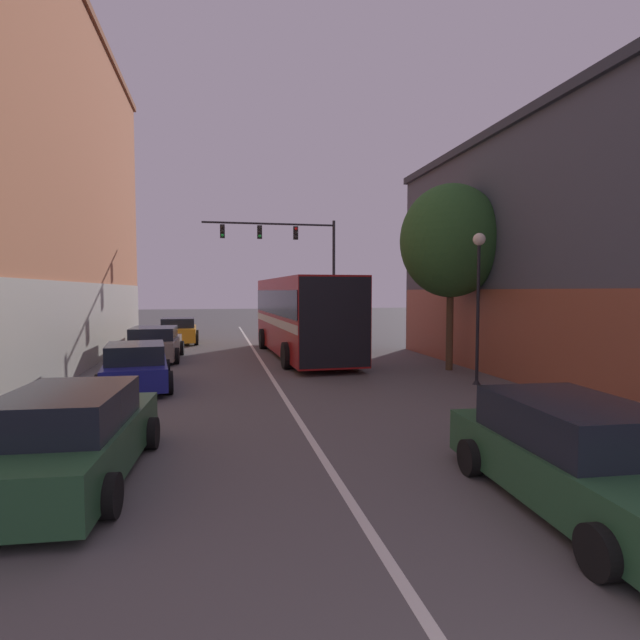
{
  "coord_description": "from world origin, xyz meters",
  "views": [
    {
      "loc": [
        -1.77,
        -1.27,
        2.9
      ],
      "look_at": [
        2.15,
        17.62,
        1.76
      ],
      "focal_mm": 28.0,
      "sensor_mm": 36.0,
      "label": 1
    }
  ],
  "objects_px": {
    "parked_car_left_far": "(178,331)",
    "street_tree_near": "(451,241)",
    "parked_car_left_mid": "(155,344)",
    "parked_car_left_near": "(136,367)",
    "street_lamp": "(478,285)",
    "parked_car_left_distant": "(72,438)",
    "hatchback_foreground": "(581,459)",
    "traffic_signal_gantry": "(293,250)",
    "bus": "(302,313)"
  },
  "relations": [
    {
      "from": "traffic_signal_gantry",
      "to": "street_lamp",
      "type": "xyz_separation_m",
      "value": [
        3.21,
        -16.5,
        -2.31
      ]
    },
    {
      "from": "traffic_signal_gantry",
      "to": "parked_car_left_distant",
      "type": "bearing_deg",
      "value": -106.87
    },
    {
      "from": "parked_car_left_mid",
      "to": "traffic_signal_gantry",
      "type": "relative_size",
      "value": 0.55
    },
    {
      "from": "hatchback_foreground",
      "to": "parked_car_left_near",
      "type": "relative_size",
      "value": 1.14
    },
    {
      "from": "traffic_signal_gantry",
      "to": "hatchback_foreground",
      "type": "bearing_deg",
      "value": -89.88
    },
    {
      "from": "hatchback_foreground",
      "to": "parked_car_left_far",
      "type": "xyz_separation_m",
      "value": [
        -6.77,
        22.72,
        0.01
      ]
    },
    {
      "from": "parked_car_left_mid",
      "to": "hatchback_foreground",
      "type": "bearing_deg",
      "value": -155.51
    },
    {
      "from": "parked_car_left_near",
      "to": "street_lamp",
      "type": "bearing_deg",
      "value": -105.0
    },
    {
      "from": "parked_car_left_far",
      "to": "street_tree_near",
      "type": "xyz_separation_m",
      "value": [
        10.39,
        -11.58,
        4.01
      ]
    },
    {
      "from": "bus",
      "to": "parked_car_left_far",
      "type": "distance_m",
      "value": 8.97
    },
    {
      "from": "parked_car_left_near",
      "to": "street_tree_near",
      "type": "distance_m",
      "value": 11.49
    },
    {
      "from": "parked_car_left_far",
      "to": "traffic_signal_gantry",
      "type": "bearing_deg",
      "value": -74.35
    },
    {
      "from": "parked_car_left_distant",
      "to": "parked_car_left_mid",
      "type": "bearing_deg",
      "value": 4.92
    },
    {
      "from": "parked_car_left_far",
      "to": "street_tree_near",
      "type": "bearing_deg",
      "value": -139.91
    },
    {
      "from": "street_tree_near",
      "to": "hatchback_foreground",
      "type": "bearing_deg",
      "value": -108.0
    },
    {
      "from": "parked_car_left_distant",
      "to": "traffic_signal_gantry",
      "type": "bearing_deg",
      "value": -13.57
    },
    {
      "from": "bus",
      "to": "parked_car_left_far",
      "type": "xyz_separation_m",
      "value": [
        -5.77,
        6.75,
        -1.25
      ]
    },
    {
      "from": "street_tree_near",
      "to": "parked_car_left_mid",
      "type": "bearing_deg",
      "value": 155.67
    },
    {
      "from": "traffic_signal_gantry",
      "to": "street_lamp",
      "type": "height_order",
      "value": "traffic_signal_gantry"
    },
    {
      "from": "street_lamp",
      "to": "parked_car_left_distant",
      "type": "bearing_deg",
      "value": -149.22
    },
    {
      "from": "parked_car_left_far",
      "to": "street_tree_near",
      "type": "height_order",
      "value": "street_tree_near"
    },
    {
      "from": "parked_car_left_distant",
      "to": "street_tree_near",
      "type": "bearing_deg",
      "value": -46.79
    },
    {
      "from": "parked_car_left_near",
      "to": "parked_car_left_far",
      "type": "distance_m",
      "value": 12.94
    },
    {
      "from": "traffic_signal_gantry",
      "to": "parked_car_left_far",
      "type": "bearing_deg",
      "value": -162.54
    },
    {
      "from": "parked_car_left_near",
      "to": "parked_car_left_mid",
      "type": "distance_m",
      "value": 6.28
    },
    {
      "from": "bus",
      "to": "traffic_signal_gantry",
      "type": "xyz_separation_m",
      "value": [
        0.95,
        8.86,
        3.45
      ]
    },
    {
      "from": "parked_car_left_near",
      "to": "street_tree_near",
      "type": "height_order",
      "value": "street_tree_near"
    },
    {
      "from": "hatchback_foreground",
      "to": "parked_car_left_mid",
      "type": "relative_size",
      "value": 1.06
    },
    {
      "from": "traffic_signal_gantry",
      "to": "parked_car_left_mid",
      "type": "bearing_deg",
      "value": -129.34
    },
    {
      "from": "hatchback_foreground",
      "to": "parked_car_left_distant",
      "type": "xyz_separation_m",
      "value": [
        -6.87,
        2.37,
        0.01
      ]
    },
    {
      "from": "hatchback_foreground",
      "to": "street_lamp",
      "type": "distance_m",
      "value": 9.23
    },
    {
      "from": "traffic_signal_gantry",
      "to": "street_tree_near",
      "type": "height_order",
      "value": "traffic_signal_gantry"
    },
    {
      "from": "parked_car_left_distant",
      "to": "traffic_signal_gantry",
      "type": "relative_size",
      "value": 0.57
    },
    {
      "from": "parked_car_left_mid",
      "to": "parked_car_left_far",
      "type": "distance_m",
      "value": 6.69
    },
    {
      "from": "bus",
      "to": "street_lamp",
      "type": "distance_m",
      "value": 8.77
    },
    {
      "from": "hatchback_foreground",
      "to": "traffic_signal_gantry",
      "type": "height_order",
      "value": "traffic_signal_gantry"
    },
    {
      "from": "parked_car_left_mid",
      "to": "parked_car_left_distant",
      "type": "distance_m",
      "value": 13.69
    },
    {
      "from": "street_lamp",
      "to": "parked_car_left_mid",
      "type": "bearing_deg",
      "value": 143.46
    },
    {
      "from": "bus",
      "to": "street_tree_near",
      "type": "distance_m",
      "value": 7.24
    },
    {
      "from": "hatchback_foreground",
      "to": "parked_car_left_mid",
      "type": "xyz_separation_m",
      "value": [
        -7.25,
        16.05,
        0.01
      ]
    },
    {
      "from": "parked_car_left_mid",
      "to": "parked_car_left_far",
      "type": "height_order",
      "value": "parked_car_left_far"
    },
    {
      "from": "hatchback_foreground",
      "to": "street_tree_near",
      "type": "xyz_separation_m",
      "value": [
        3.62,
        11.14,
        4.02
      ]
    },
    {
      "from": "bus",
      "to": "parked_car_left_distant",
      "type": "distance_m",
      "value": 14.87
    },
    {
      "from": "hatchback_foreground",
      "to": "parked_car_left_near",
      "type": "xyz_separation_m",
      "value": [
        -7.06,
        9.78,
        -0.01
      ]
    },
    {
      "from": "parked_car_left_near",
      "to": "parked_car_left_far",
      "type": "height_order",
      "value": "parked_car_left_far"
    },
    {
      "from": "parked_car_left_distant",
      "to": "hatchback_foreground",
      "type": "bearing_deg",
      "value": -105.72
    },
    {
      "from": "parked_car_left_near",
      "to": "parked_car_left_distant",
      "type": "relative_size",
      "value": 0.9
    },
    {
      "from": "street_tree_near",
      "to": "traffic_signal_gantry",
      "type": "bearing_deg",
      "value": 105.01
    },
    {
      "from": "parked_car_left_near",
      "to": "street_tree_near",
      "type": "bearing_deg",
      "value": -89.71
    },
    {
      "from": "parked_car_left_mid",
      "to": "parked_car_left_near",
      "type": "bearing_deg",
      "value": -178.05
    }
  ]
}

